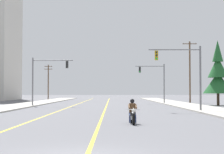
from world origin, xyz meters
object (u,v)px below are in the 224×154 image
(utility_pole_right_far, at_px, (192,71))
(conifer_tree_right_verge_far, at_px, (220,76))
(traffic_signal_near_right, at_px, (187,68))
(utility_pole_left_far, at_px, (50,81))
(motorcycle_with_rider, at_px, (134,114))
(traffic_signal_mid_right, at_px, (158,77))
(traffic_signal_near_left, at_px, (46,74))

(utility_pole_right_far, distance_m, conifer_tree_right_verge_far, 13.09)
(traffic_signal_near_right, xyz_separation_m, utility_pole_left_far, (-22.00, 54.86, 0.33))
(conifer_tree_right_verge_far, bearing_deg, utility_pole_left_far, 126.67)
(motorcycle_with_rider, xyz_separation_m, utility_pole_right_far, (11.90, 42.39, 4.81))
(utility_pole_right_far, bearing_deg, traffic_signal_mid_right, -144.15)
(traffic_signal_near_left, xyz_separation_m, traffic_signal_mid_right, (15.46, 11.30, -0.04))
(motorcycle_with_rider, height_order, utility_pole_right_far, utility_pole_right_far)
(traffic_signal_near_right, distance_m, traffic_signal_near_left, 20.03)
(traffic_signal_near_left, height_order, utility_pole_right_far, utility_pole_right_far)
(utility_pole_left_far, bearing_deg, traffic_signal_near_left, -81.28)
(traffic_signal_near_left, bearing_deg, utility_pole_right_far, 36.08)
(traffic_signal_mid_right, distance_m, utility_pole_left_far, 37.89)
(motorcycle_with_rider, distance_m, utility_pole_right_far, 44.29)
(motorcycle_with_rider, xyz_separation_m, conifer_tree_right_verge_far, (13.06, 29.42, 3.45))
(traffic_signal_near_right, distance_m, traffic_signal_mid_right, 23.96)
(motorcycle_with_rider, bearing_deg, utility_pole_left_far, 103.30)
(traffic_signal_near_right, relative_size, traffic_signal_near_left, 1.00)
(traffic_signal_near_right, bearing_deg, traffic_signal_near_left, 140.82)
(motorcycle_with_rider, height_order, traffic_signal_near_left, traffic_signal_near_left)
(utility_pole_right_far, relative_size, conifer_tree_right_verge_far, 1.17)
(motorcycle_with_rider, bearing_deg, traffic_signal_mid_right, 81.49)
(motorcycle_with_rider, relative_size, traffic_signal_near_left, 0.35)
(traffic_signal_near_right, distance_m, utility_pole_left_far, 59.10)
(traffic_signal_near_left, distance_m, utility_pole_right_far, 26.87)
(traffic_signal_mid_right, relative_size, utility_pole_right_far, 0.60)
(traffic_signal_near_right, bearing_deg, conifer_tree_right_verge_far, 64.72)
(traffic_signal_mid_right, xyz_separation_m, utility_pole_right_far, (6.23, 4.50, 1.32))
(motorcycle_with_rider, distance_m, traffic_signal_near_left, 28.55)
(utility_pole_right_far, bearing_deg, conifer_tree_right_verge_far, -84.91)
(motorcycle_with_rider, relative_size, conifer_tree_right_verge_far, 0.25)
(motorcycle_with_rider, relative_size, traffic_signal_near_right, 0.35)
(traffic_signal_near_left, xyz_separation_m, conifer_tree_right_verge_far, (22.84, 2.84, -0.09))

